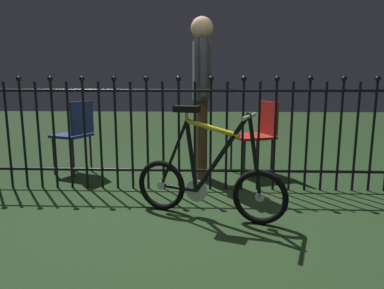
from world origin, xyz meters
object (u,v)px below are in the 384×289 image
(bicycle, at_px, (208,180))
(chair_red, at_px, (258,130))
(chair_navy, at_px, (76,130))
(person_visitor, at_px, (202,84))

(bicycle, xyz_separation_m, chair_red, (0.59, 1.36, 0.21))
(bicycle, height_order, chair_red, bicycle)
(chair_navy, bearing_deg, bicycle, -40.25)
(chair_red, xyz_separation_m, person_visitor, (-0.65, -0.24, 0.53))
(person_visitor, bearing_deg, chair_red, 20.45)
(bicycle, xyz_separation_m, person_visitor, (-0.06, 1.12, 0.75))
(person_visitor, bearing_deg, bicycle, -86.81)
(chair_red, bearing_deg, bicycle, -113.35)
(bicycle, bearing_deg, chair_navy, 139.75)
(chair_navy, distance_m, person_visitor, 1.54)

